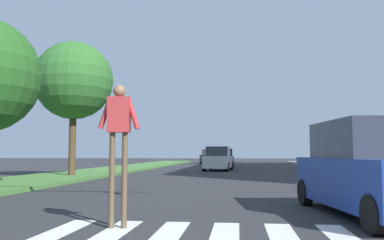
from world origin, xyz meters
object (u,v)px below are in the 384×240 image
(sedan_far_horizon, at_px, (210,157))
(pedestrian_performer, at_px, (119,132))
(traffic_light_gantry, at_px, (34,10))
(suv_crossing, at_px, (372,170))
(sedan_midblock, at_px, (218,159))
(tree_far, at_px, (74,81))
(sedan_distant, at_px, (224,158))

(sedan_far_horizon, bearing_deg, pedestrian_performer, -88.06)
(traffic_light_gantry, height_order, suv_crossing, traffic_light_gantry)
(pedestrian_performer, bearing_deg, traffic_light_gantry, 151.78)
(sedan_far_horizon, bearing_deg, sedan_midblock, -84.19)
(pedestrian_performer, relative_size, sedan_far_horizon, 0.57)
(pedestrian_performer, xyz_separation_m, sedan_midblock, (0.61, 23.25, -0.85))
(tree_far, xyz_separation_m, sedan_distant, (7.26, 18.19, -4.32))
(pedestrian_performer, relative_size, sedan_midblock, 0.55)
(suv_crossing, xyz_separation_m, sedan_distant, (-4.10, 29.69, -0.14))
(tree_far, xyz_separation_m, pedestrian_performer, (6.54, -13.38, -3.44))
(pedestrian_performer, distance_m, suv_crossing, 5.22)
(pedestrian_performer, height_order, sedan_far_horizon, pedestrian_performer)
(sedan_far_horizon, bearing_deg, suv_crossing, -81.45)
(sedan_midblock, distance_m, sedan_far_horizon, 20.59)
(sedan_distant, bearing_deg, sedan_far_horizon, 100.24)
(pedestrian_performer, distance_m, sedan_far_horizon, 43.77)
(traffic_light_gantry, height_order, sedan_far_horizon, traffic_light_gantry)
(sedan_midblock, bearing_deg, tree_far, -125.92)
(pedestrian_performer, relative_size, suv_crossing, 0.52)
(traffic_light_gantry, height_order, pedestrian_performer, traffic_light_gantry)
(sedan_distant, bearing_deg, tree_far, -111.76)
(sedan_midblock, xyz_separation_m, sedan_distant, (0.11, 8.32, -0.03))
(suv_crossing, bearing_deg, traffic_light_gantry, -174.82)
(sedan_far_horizon, bearing_deg, sedan_distant, -79.76)
(tree_far, distance_m, sedan_midblock, 12.92)
(suv_crossing, distance_m, sedan_distant, 29.97)
(tree_far, relative_size, suv_crossing, 1.46)
(pedestrian_performer, bearing_deg, tree_far, 116.05)
(traffic_light_gantry, height_order, sedan_midblock, traffic_light_gantry)
(traffic_light_gantry, distance_m, sedan_midblock, 22.49)
(suv_crossing, distance_m, sedan_far_horizon, 42.32)
(suv_crossing, xyz_separation_m, sedan_far_horizon, (-6.30, 41.85, -0.12))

